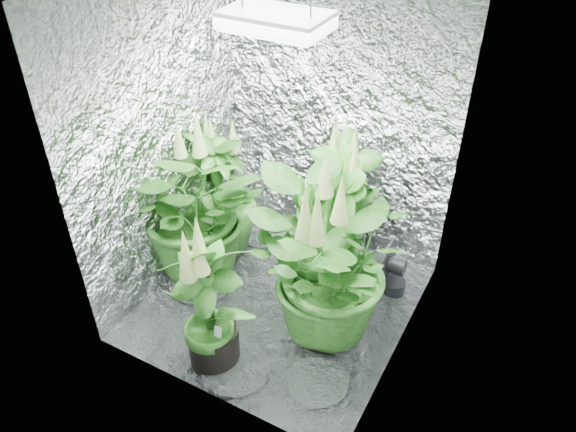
# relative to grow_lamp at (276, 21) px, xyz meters

# --- Properties ---
(ground) EXTENTS (1.60, 1.60, 0.00)m
(ground) POSITION_rel_grow_lamp_xyz_m (0.00, 0.00, -1.83)
(ground) COLOR silver
(ground) RESTS_ON ground
(walls) EXTENTS (1.62, 1.62, 2.00)m
(walls) POSITION_rel_grow_lamp_xyz_m (0.00, 0.00, -0.83)
(walls) COLOR silver
(walls) RESTS_ON ground
(grow_lamp) EXTENTS (0.50, 0.30, 0.22)m
(grow_lamp) POSITION_rel_grow_lamp_xyz_m (0.00, 0.00, 0.00)
(grow_lamp) COLOR gray
(grow_lamp) RESTS_ON ceiling
(plant_a) EXTENTS (1.20, 1.20, 1.13)m
(plant_a) POSITION_rel_grow_lamp_xyz_m (-0.64, 0.05, -1.28)
(plant_a) COLOR black
(plant_a) RESTS_ON ground
(plant_b) EXTENTS (0.66, 0.66, 1.02)m
(plant_b) POSITION_rel_grow_lamp_xyz_m (0.15, 0.64, -1.36)
(plant_b) COLOR black
(plant_b) RESTS_ON ground
(plant_c) EXTENTS (0.75, 0.75, 1.13)m
(plant_c) POSITION_rel_grow_lamp_xyz_m (0.21, 0.17, -1.31)
(plant_c) COLOR black
(plant_c) RESTS_ON ground
(plant_d) EXTENTS (0.70, 0.70, 1.02)m
(plant_d) POSITION_rel_grow_lamp_xyz_m (-0.64, 0.30, -1.37)
(plant_d) COLOR black
(plant_d) RESTS_ON ground
(plant_e) EXTENTS (1.23, 1.23, 1.12)m
(plant_e) POSITION_rel_grow_lamp_xyz_m (0.37, -0.11, -1.30)
(plant_e) COLOR black
(plant_e) RESTS_ON ground
(plant_f) EXTENTS (0.69, 0.69, 1.02)m
(plant_f) POSITION_rel_grow_lamp_xyz_m (-0.10, -0.59, -1.36)
(plant_f) COLOR black
(plant_f) RESTS_ON ground
(circulation_fan) EXTENTS (0.15, 0.34, 0.39)m
(circulation_fan) POSITION_rel_grow_lamp_xyz_m (0.58, 0.46, -1.66)
(circulation_fan) COLOR black
(circulation_fan) RESTS_ON ground
(plant_label) EXTENTS (0.05, 0.02, 0.07)m
(plant_label) POSITION_rel_grow_lamp_xyz_m (-0.04, -0.62, -1.53)
(plant_label) COLOR white
(plant_label) RESTS_ON plant_f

